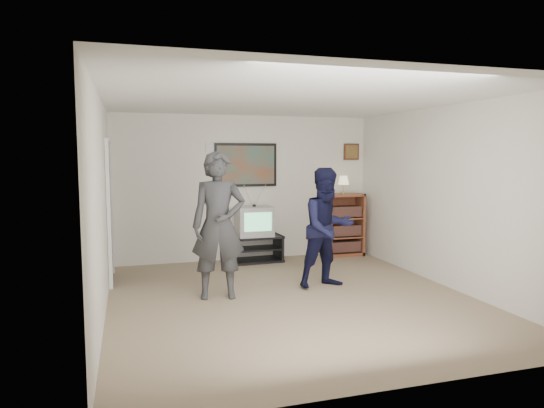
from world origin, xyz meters
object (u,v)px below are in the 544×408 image
bookshelf (344,225)px  media_stand (255,249)px  crt_television (254,221)px  person_tall (219,225)px  person_short (328,228)px

bookshelf → media_stand: bearing=-178.3°
crt_television → bookshelf: bearing=2.7°
crt_television → media_stand: bearing=1.0°
bookshelf → person_tall: person_tall is taller
crt_television → bookshelf: size_ratio=0.53×
bookshelf → person_short: size_ratio=0.68×
crt_television → person_tall: 2.15m
bookshelf → person_short: bearing=-120.8°
media_stand → person_tall: (-0.98, -1.90, 0.71)m
bookshelf → person_tall: (-2.65, -1.95, 0.37)m
media_stand → bookshelf: size_ratio=0.82×
crt_television → person_tall: bearing=-115.8°
person_tall → bookshelf: bearing=43.1°
media_stand → bookshelf: 1.70m
bookshelf → crt_television: bearing=-178.3°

